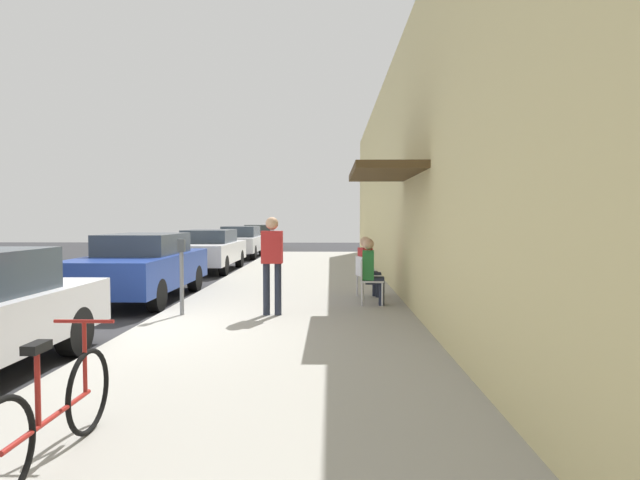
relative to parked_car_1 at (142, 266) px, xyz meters
name	(u,v)px	position (x,y,z in m)	size (l,w,h in m)	color
ground_plane	(126,340)	(1.10, -3.61, -0.76)	(60.00, 60.00, 0.00)	#2D2D30
sidewalk_slab	(289,311)	(3.35, -1.61, -0.70)	(4.50, 32.00, 0.12)	#9E9B93
building_facade	(419,164)	(5.75, -1.61, 2.03)	(1.40, 32.00, 5.58)	beige
parked_car_1	(142,266)	(0.00, 0.00, 0.00)	(1.80, 4.40, 1.46)	navy
parked_car_2	(209,250)	(0.00, 6.10, -0.02)	(1.80, 4.40, 1.41)	silver
parked_car_3	(241,241)	(0.00, 12.15, -0.01)	(1.80, 4.40, 1.44)	silver
parked_car_4	(259,237)	(0.00, 18.26, -0.02)	(1.80, 4.40, 1.42)	#A58433
parking_meter	(182,271)	(1.55, -2.30, 0.13)	(0.12, 0.10, 1.32)	slate
bicycle_0	(52,413)	(2.25, -7.65, -0.28)	(0.46, 1.71, 0.90)	black
cafe_chair_0	(368,279)	(4.86, -1.17, -0.13)	(0.47, 0.47, 0.87)	silver
seated_patron_0	(371,269)	(4.92, -1.17, 0.06)	(0.45, 0.38, 1.29)	#232838
cafe_chair_1	(365,273)	(4.87, -0.24, -0.13)	(0.54, 0.54, 0.87)	silver
seated_patron_1	(368,264)	(4.92, -0.23, 0.06)	(0.50, 0.45, 1.29)	#232838
pedestrian_standing	(272,258)	(3.12, -2.28, 0.36)	(0.36, 0.22, 1.70)	#232838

